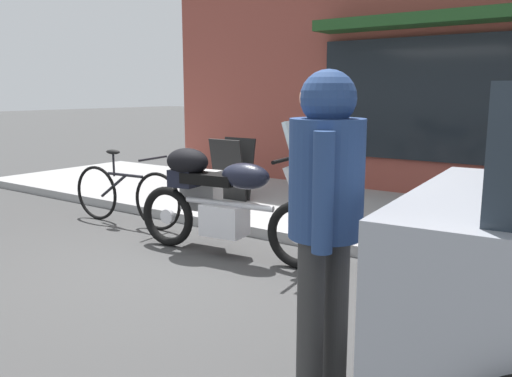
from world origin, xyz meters
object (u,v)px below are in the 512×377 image
object	(u,v)px
parked_bicycle	(126,195)
sandwich_board_sign	(233,169)
touring_motorcycle	(220,196)
pedestrian_walking	(326,200)

from	to	relation	value
parked_bicycle	sandwich_board_sign	world-z (taller)	sandwich_board_sign
parked_bicycle	touring_motorcycle	bearing A→B (deg)	-8.36
touring_motorcycle	pedestrian_walking	bearing A→B (deg)	-39.20
pedestrian_walking	sandwich_board_sign	distance (m)	5.03
pedestrian_walking	sandwich_board_sign	xyz separation A→B (m)	(-3.45, 3.61, -0.56)
pedestrian_walking	touring_motorcycle	bearing A→B (deg)	140.80
parked_bicycle	sandwich_board_sign	xyz separation A→B (m)	(0.47, 1.59, 0.18)
pedestrian_walking	sandwich_board_sign	world-z (taller)	pedestrian_walking
touring_motorcycle	pedestrian_walking	xyz separation A→B (m)	(2.17, -1.77, 0.52)
touring_motorcycle	parked_bicycle	size ratio (longest dim) A/B	1.26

